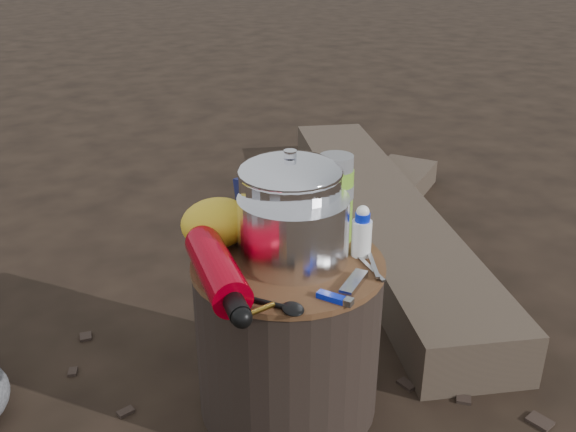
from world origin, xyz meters
name	(u,v)px	position (x,y,z in m)	size (l,w,h in m)	color
ground	(288,401)	(0.00, 0.00, 0.00)	(60.00, 60.00, 0.00)	black
stump	(288,335)	(0.00, 0.00, 0.19)	(0.41, 0.41, 0.38)	black
log_main	(379,214)	(0.66, 0.70, 0.07)	(0.30, 1.78, 0.15)	#42362B
log_small	(366,216)	(0.64, 0.75, 0.05)	(0.21, 1.16, 0.10)	#42362B
foil_windscreen	(293,229)	(0.01, 0.01, 0.45)	(0.23, 0.23, 0.14)	white
camping_pot	(290,205)	(0.02, 0.05, 0.48)	(0.22, 0.22, 0.22)	silver
fuel_bottle	(217,270)	(-0.17, -0.04, 0.41)	(0.08, 0.32, 0.08)	#A60012
thermos	(335,199)	(0.14, 0.05, 0.47)	(0.08, 0.08, 0.20)	#7BBC2E
travel_mug	(298,202)	(0.09, 0.15, 0.44)	(0.08, 0.08, 0.13)	black
stuff_sack	(217,223)	(-0.11, 0.13, 0.43)	(0.16, 0.13, 0.11)	yellow
food_pouch	(257,202)	(0.00, 0.17, 0.44)	(0.11, 0.02, 0.14)	#141852
lighter	(331,297)	(0.01, -0.17, 0.38)	(0.02, 0.07, 0.01)	#0920C7
multitool	(354,283)	(0.08, -0.14, 0.38)	(0.03, 0.09, 0.01)	#A2A2A6
pot_grabber	(370,267)	(0.14, -0.10, 0.38)	(0.03, 0.11, 0.01)	#A2A2A6
spork	(257,300)	(-0.12, -0.13, 0.38)	(0.03, 0.16, 0.01)	black
squeeze_bottle	(362,234)	(0.15, -0.04, 0.43)	(0.04, 0.04, 0.10)	white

